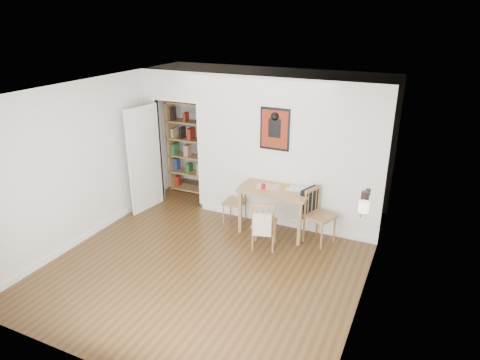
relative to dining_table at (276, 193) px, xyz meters
The scene contains 15 objects.
ground 1.42m from the dining_table, 116.39° to the right, with size 5.20×5.20×0.00m, color #4F3819.
room_shell 0.78m from the dining_table, 151.39° to the left, with size 5.20×5.20×5.20m.
dining_table is the anchor object (origin of this frame).
chair_left 0.85m from the dining_table, behind, with size 0.40×0.40×0.78m.
chair_right 0.81m from the dining_table, ahead, with size 0.64×0.60×0.92m.
chair_front 0.67m from the dining_table, 86.90° to the right, with size 0.51×0.55×0.84m.
bookshelf 2.50m from the dining_table, 157.73° to the left, with size 0.81×0.32×1.92m.
fireplace 1.83m from the dining_table, 27.79° to the right, with size 0.45×1.25×1.16m.
red_glass 0.27m from the dining_table, 144.53° to the right, with size 0.07×0.07×0.09m, color maroon.
orange_fruit 0.22m from the dining_table, 28.00° to the left, with size 0.07×0.07×0.07m, color orange.
placemat 0.18m from the dining_table, behind, with size 0.39×0.29×0.00m, color beige.
notebook 0.35m from the dining_table, 15.92° to the left, with size 0.33×0.24×0.02m, color silver.
mantel_lamp 2.12m from the dining_table, 37.95° to the right, with size 0.13×0.13×0.21m.
ceramic_jar_a 1.78m from the dining_table, 25.23° to the right, with size 0.11×0.11×0.13m, color black.
ceramic_jar_b 1.71m from the dining_table, 18.09° to the right, with size 0.07×0.07×0.09m, color black.
Camera 1 is at (2.78, -5.19, 3.57)m, focal length 32.00 mm.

